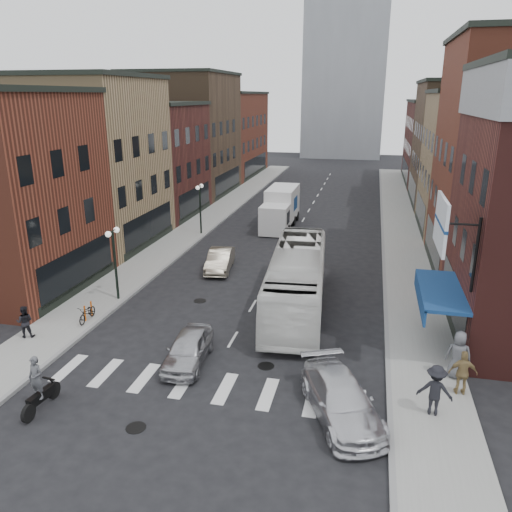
{
  "coord_description": "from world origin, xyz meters",
  "views": [
    {
      "loc": [
        5.76,
        -19.14,
        10.87
      ],
      "look_at": [
        -0.29,
        7.04,
        2.17
      ],
      "focal_mm": 35.0,
      "sensor_mm": 36.0,
      "label": 1
    }
  ],
  "objects_px": {
    "ped_left_solo": "(25,322)",
    "ped_right_b": "(463,373)",
    "billboard_sign": "(443,225)",
    "ped_right_c": "(458,355)",
    "ped_right_a": "(435,390)",
    "streetlamp_near": "(114,251)",
    "motorcycle_rider": "(38,386)",
    "bike_rack": "(88,311)",
    "parked_bicycle": "(87,313)",
    "box_truck": "(280,209)",
    "transit_bus": "(297,279)",
    "streetlamp_far": "(200,200)",
    "curb_car": "(341,399)",
    "sedan_left_near": "(188,349)",
    "sedan_left_far": "(220,260)"
  },
  "relations": [
    {
      "from": "bike_rack",
      "to": "parked_bicycle",
      "type": "xyz_separation_m",
      "value": [
        0.1,
        -0.25,
        0.01
      ]
    },
    {
      "from": "streetlamp_near",
      "to": "bike_rack",
      "type": "bearing_deg",
      "value": -94.24
    },
    {
      "from": "streetlamp_near",
      "to": "motorcycle_rider",
      "type": "bearing_deg",
      "value": -77.87
    },
    {
      "from": "sedan_left_far",
      "to": "ped_right_c",
      "type": "relative_size",
      "value": 2.08
    },
    {
      "from": "ped_right_a",
      "to": "billboard_sign",
      "type": "bearing_deg",
      "value": -84.39
    },
    {
      "from": "streetlamp_far",
      "to": "parked_bicycle",
      "type": "xyz_separation_m",
      "value": [
        -0.1,
        -16.95,
        -2.35
      ]
    },
    {
      "from": "streetlamp_near",
      "to": "sedan_left_near",
      "type": "relative_size",
      "value": 1.05
    },
    {
      "from": "curb_car",
      "to": "ped_right_c",
      "type": "relative_size",
      "value": 2.47
    },
    {
      "from": "motorcycle_rider",
      "to": "sedan_left_far",
      "type": "xyz_separation_m",
      "value": [
        1.88,
        15.99,
        -0.33
      ]
    },
    {
      "from": "ped_right_c",
      "to": "ped_left_solo",
      "type": "bearing_deg",
      "value": 9.82
    },
    {
      "from": "sedan_left_far",
      "to": "streetlamp_near",
      "type": "bearing_deg",
      "value": -130.74
    },
    {
      "from": "sedan_left_near",
      "to": "ped_right_b",
      "type": "bearing_deg",
      "value": -4.97
    },
    {
      "from": "motorcycle_rider",
      "to": "ped_left_solo",
      "type": "bearing_deg",
      "value": 138.06
    },
    {
      "from": "parked_bicycle",
      "to": "bike_rack",
      "type": "bearing_deg",
      "value": 108.41
    },
    {
      "from": "sedan_left_near",
      "to": "sedan_left_far",
      "type": "height_order",
      "value": "sedan_left_far"
    },
    {
      "from": "ped_left_solo",
      "to": "ped_right_a",
      "type": "relative_size",
      "value": 0.82
    },
    {
      "from": "motorcycle_rider",
      "to": "ped_right_b",
      "type": "relative_size",
      "value": 1.23
    },
    {
      "from": "box_truck",
      "to": "transit_bus",
      "type": "relative_size",
      "value": 0.65
    },
    {
      "from": "billboard_sign",
      "to": "ped_right_a",
      "type": "distance_m",
      "value": 6.18
    },
    {
      "from": "streetlamp_far",
      "to": "parked_bicycle",
      "type": "distance_m",
      "value": 17.11
    },
    {
      "from": "ped_left_solo",
      "to": "bike_rack",
      "type": "bearing_deg",
      "value": -147.52
    },
    {
      "from": "billboard_sign",
      "to": "ped_right_a",
      "type": "relative_size",
      "value": 1.97
    },
    {
      "from": "billboard_sign",
      "to": "parked_bicycle",
      "type": "relative_size",
      "value": 2.36
    },
    {
      "from": "streetlamp_far",
      "to": "ped_left_solo",
      "type": "xyz_separation_m",
      "value": [
        -1.94,
        -19.16,
        -2.0
      ]
    },
    {
      "from": "box_truck",
      "to": "parked_bicycle",
      "type": "relative_size",
      "value": 4.8
    },
    {
      "from": "streetlamp_near",
      "to": "sedan_left_near",
      "type": "height_order",
      "value": "streetlamp_near"
    },
    {
      "from": "streetlamp_far",
      "to": "bike_rack",
      "type": "distance_m",
      "value": 16.87
    },
    {
      "from": "streetlamp_far",
      "to": "ped_left_solo",
      "type": "relative_size",
      "value": 2.68
    },
    {
      "from": "streetlamp_near",
      "to": "streetlamp_far",
      "type": "distance_m",
      "value": 14.0
    },
    {
      "from": "curb_car",
      "to": "billboard_sign",
      "type": "bearing_deg",
      "value": 28.7
    },
    {
      "from": "streetlamp_near",
      "to": "bike_rack",
      "type": "relative_size",
      "value": 5.14
    },
    {
      "from": "motorcycle_rider",
      "to": "transit_bus",
      "type": "xyz_separation_m",
      "value": [
        7.62,
        11.16,
        0.6
      ]
    },
    {
      "from": "motorcycle_rider",
      "to": "box_truck",
      "type": "bearing_deg",
      "value": 89.56
    },
    {
      "from": "motorcycle_rider",
      "to": "ped_left_solo",
      "type": "distance_m",
      "value": 6.18
    },
    {
      "from": "streetlamp_near",
      "to": "parked_bicycle",
      "type": "bearing_deg",
      "value": -91.94
    },
    {
      "from": "ped_right_a",
      "to": "sedan_left_near",
      "type": "bearing_deg",
      "value": -1.58
    },
    {
      "from": "billboard_sign",
      "to": "box_truck",
      "type": "distance_m",
      "value": 24.23
    },
    {
      "from": "parked_bicycle",
      "to": "ped_left_solo",
      "type": "xyz_separation_m",
      "value": [
        -1.84,
        -2.22,
        0.35
      ]
    },
    {
      "from": "ped_right_c",
      "to": "curb_car",
      "type": "bearing_deg",
      "value": 45.82
    },
    {
      "from": "transit_bus",
      "to": "parked_bicycle",
      "type": "xyz_separation_m",
      "value": [
        -9.83,
        -4.28,
        -1.05
      ]
    },
    {
      "from": "transit_bus",
      "to": "streetlamp_near",
      "type": "bearing_deg",
      "value": -176.84
    },
    {
      "from": "streetlamp_far",
      "to": "ped_right_b",
      "type": "bearing_deg",
      "value": -48.97
    },
    {
      "from": "billboard_sign",
      "to": "ped_left_solo",
      "type": "height_order",
      "value": "billboard_sign"
    },
    {
      "from": "sedan_left_far",
      "to": "streetlamp_far",
      "type": "bearing_deg",
      "value": 109.24
    },
    {
      "from": "transit_bus",
      "to": "sedan_left_far",
      "type": "relative_size",
      "value": 2.81
    },
    {
      "from": "streetlamp_near",
      "to": "motorcycle_rider",
      "type": "distance_m",
      "value": 10.23
    },
    {
      "from": "transit_bus",
      "to": "sedan_left_near",
      "type": "distance_m",
      "value": 7.75
    },
    {
      "from": "billboard_sign",
      "to": "ped_right_c",
      "type": "height_order",
      "value": "billboard_sign"
    },
    {
      "from": "ped_left_solo",
      "to": "ped_right_b",
      "type": "height_order",
      "value": "ped_right_b"
    },
    {
      "from": "ped_right_b",
      "to": "streetlamp_far",
      "type": "bearing_deg",
      "value": -51.85
    }
  ]
}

